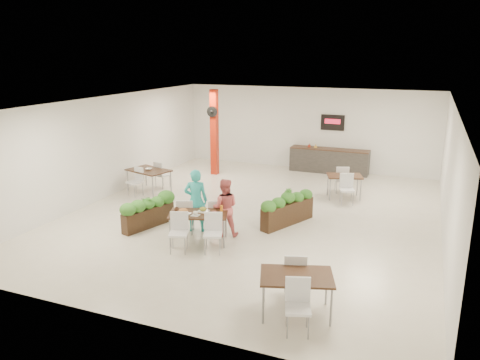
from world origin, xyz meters
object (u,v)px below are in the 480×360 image
(service_counter, at_px, (329,160))
(diner_man, at_px, (196,201))
(diner_woman, at_px, (224,207))
(side_table_a, at_px, (149,173))
(main_table, at_px, (198,218))
(side_table_c, at_px, (296,281))
(planter_right, at_px, (288,207))
(planter_left, at_px, (148,210))
(red_column, at_px, (214,131))
(side_table_b, at_px, (344,179))

(service_counter, bearing_deg, diner_man, -104.75)
(diner_man, distance_m, diner_woman, 0.80)
(diner_woman, relative_size, side_table_a, 0.89)
(main_table, distance_m, diner_woman, 0.78)
(main_table, bearing_deg, side_table_c, -36.44)
(planter_right, distance_m, side_table_a, 5.31)
(main_table, distance_m, planter_left, 1.76)
(red_column, height_order, planter_right, red_column)
(red_column, xyz_separation_m, service_counter, (4.00, 1.86, -1.15))
(planter_right, bearing_deg, side_table_a, 166.28)
(side_table_b, bearing_deg, planter_left, -152.39)
(side_table_c, bearing_deg, service_counter, 80.43)
(service_counter, height_order, planter_left, service_counter)
(main_table, xyz_separation_m, planter_right, (1.67, 2.01, -0.14))
(diner_man, distance_m, planter_left, 1.37)
(diner_woman, distance_m, side_table_b, 4.85)
(diner_woman, distance_m, planter_right, 1.87)
(diner_man, xyz_separation_m, diner_woman, (0.80, 0.00, -0.09))
(planter_right, relative_size, side_table_a, 1.07)
(planter_left, relative_size, planter_right, 0.91)
(diner_woman, xyz_separation_m, planter_right, (1.27, 1.35, -0.24))
(diner_woman, relative_size, planter_right, 0.83)
(red_column, distance_m, service_counter, 4.56)
(service_counter, relative_size, planter_right, 1.68)
(main_table, height_order, side_table_a, same)
(side_table_a, bearing_deg, service_counter, 60.01)
(service_counter, distance_m, planter_right, 6.06)
(main_table, distance_m, diner_man, 0.79)
(red_column, relative_size, side_table_a, 1.91)
(side_table_a, bearing_deg, side_table_b, 31.69)
(diner_man, relative_size, planter_right, 0.93)
(service_counter, relative_size, side_table_b, 1.80)
(diner_man, height_order, side_table_a, diner_man)
(red_column, height_order, diner_woman, red_column)
(side_table_a, height_order, side_table_c, same)
(side_table_a, bearing_deg, red_column, 86.83)
(side_table_a, distance_m, side_table_b, 6.38)
(planter_left, distance_m, side_table_c, 5.50)
(diner_man, bearing_deg, main_table, 100.92)
(red_column, relative_size, planter_left, 1.96)
(diner_man, xyz_separation_m, side_table_c, (3.47, -2.93, -0.20))
(main_table, bearing_deg, service_counter, 79.07)
(main_table, xyz_separation_m, diner_woman, (0.41, 0.66, 0.11))
(side_table_b, bearing_deg, planter_right, -127.08)
(main_table, distance_m, planter_right, 2.62)
(planter_left, xyz_separation_m, side_table_a, (-1.78, 2.83, 0.16))
(side_table_c, bearing_deg, diner_man, 121.89)
(red_column, distance_m, diner_woman, 6.30)
(main_table, height_order, diner_man, diner_man)
(red_column, bearing_deg, planter_left, -82.73)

